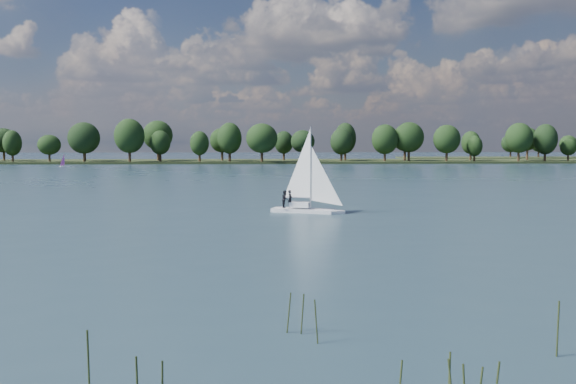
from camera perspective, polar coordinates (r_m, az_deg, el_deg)
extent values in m
plane|color=#233342|center=(133.08, 4.35, 1.17)|extent=(700.00, 700.00, 0.00)
cube|color=black|center=(244.53, 1.15, 2.66)|extent=(660.00, 40.00, 1.50)
cube|color=silver|center=(69.28, 1.51, -1.84)|extent=(7.59, 4.63, 0.87)
cube|color=silver|center=(69.19, 1.51, -1.13)|extent=(2.49, 2.01, 0.54)
cylinder|color=#B9B8C0|center=(68.92, 1.52, 2.23)|extent=(0.13, 0.13, 8.65)
imported|color=black|center=(69.28, 0.19, -0.60)|extent=(0.64, 0.79, 1.87)
imported|color=black|center=(68.96, -0.26, -0.63)|extent=(0.87, 1.03, 1.87)
cube|color=white|center=(209.24, -19.23, 2.12)|extent=(2.87, 2.50, 0.44)
cylinder|color=silver|center=(209.17, -19.25, 2.73)|extent=(0.08, 0.08, 3.95)
cylinder|color=#283316|center=(25.35, -0.59, -10.90)|extent=(3.20, 3.20, 1.84)
cylinder|color=#283316|center=(19.87, -15.14, -15.34)|extent=(3.20, 3.20, 1.90)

